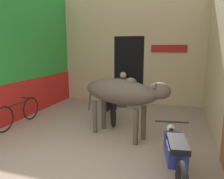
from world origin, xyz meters
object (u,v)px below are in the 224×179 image
(motorcycle_far, at_px, (110,103))
(bicycle, at_px, (19,113))
(plastic_stool, at_px, (112,98))
(cow, at_px, (122,93))
(motorcycle_near, at_px, (175,152))
(shopkeeper_seated, at_px, (123,89))

(motorcycle_far, bearing_deg, bicycle, -149.01)
(motorcycle_far, xyz_separation_m, plastic_stool, (-0.40, 1.47, -0.20))
(cow, distance_m, motorcycle_near, 1.89)
(cow, xyz_separation_m, motorcycle_far, (-0.67, 1.22, -0.60))
(shopkeeper_seated, relative_size, plastic_stool, 2.73)
(cow, relative_size, shopkeeper_seated, 1.79)
(motorcycle_near, distance_m, plastic_stool, 4.61)
(cow, distance_m, plastic_stool, 3.00)
(motorcycle_far, height_order, plastic_stool, motorcycle_far)
(bicycle, xyz_separation_m, shopkeeper_seated, (2.15, 2.63, 0.30))
(bicycle, height_order, plastic_stool, bicycle)
(cow, relative_size, motorcycle_near, 1.08)
(cow, height_order, shopkeeper_seated, cow)
(plastic_stool, bearing_deg, bicycle, -122.16)
(cow, distance_m, bicycle, 2.88)
(motorcycle_near, relative_size, motorcycle_far, 1.06)
(cow, height_order, motorcycle_near, cow)
(motorcycle_near, xyz_separation_m, plastic_stool, (-2.28, 4.01, -0.20))
(motorcycle_near, bearing_deg, bicycle, 162.45)
(shopkeeper_seated, bearing_deg, motorcycle_far, -91.27)
(bicycle, bearing_deg, motorcycle_far, 30.99)
(bicycle, relative_size, plastic_stool, 3.76)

